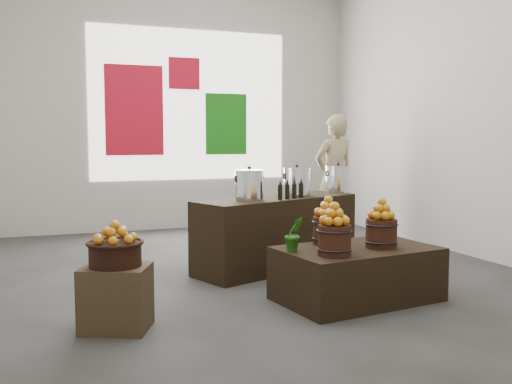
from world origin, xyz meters
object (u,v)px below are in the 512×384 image
object	(u,v)px
shopper	(334,177)
display_table	(357,274)
stock_pot_right	(338,180)
crate	(116,298)
stock_pot_left	(249,186)
wicker_basket	(115,254)
counter	(277,233)
stock_pot_center	(297,182)

from	to	relation	value
shopper	display_table	bearing A→B (deg)	57.30
stock_pot_right	crate	bearing A→B (deg)	-147.48
stock_pot_left	wicker_basket	bearing A→B (deg)	-139.20
display_table	stock_pot_left	size ratio (longest dim) A/B	4.58
display_table	shopper	xyz separation A→B (m)	(1.37, 3.00, 0.66)
counter	stock_pot_left	size ratio (longest dim) A/B	6.47
counter	stock_pot_left	xyz separation A→B (m)	(-0.38, -0.14, 0.55)
stock_pot_center	shopper	distance (m)	1.94
counter	wicker_basket	bearing A→B (deg)	-162.98
shopper	stock_pot_right	bearing A→B (deg)	55.47
crate	display_table	distance (m)	2.13
wicker_basket	shopper	size ratio (longest dim) A/B	0.22
wicker_basket	stock_pot_right	size ratio (longest dim) A/B	1.30
stock_pot_left	stock_pot_center	size ratio (longest dim) A/B	1.00
stock_pot_center	display_table	bearing A→B (deg)	-93.64
crate	stock_pot_center	world-z (taller)	stock_pot_center
wicker_basket	shopper	bearing A→B (deg)	41.16
counter	stock_pot_left	distance (m)	0.68
display_table	counter	bearing A→B (deg)	89.91
counter	stock_pot_center	xyz separation A→B (m)	(0.29, 0.11, 0.55)
wicker_basket	stock_pot_right	xyz separation A→B (m)	(2.90, 1.85, 0.37)
stock_pot_right	shopper	xyz separation A→B (m)	(0.60, 1.21, -0.05)
wicker_basket	stock_pot_right	bearing A→B (deg)	32.52
stock_pot_center	stock_pot_left	bearing A→B (deg)	-159.50
stock_pot_left	shopper	bearing A→B (deg)	41.45
wicker_basket	stock_pot_left	xyz separation A→B (m)	(1.56, 1.35, 0.37)
wicker_basket	display_table	xyz separation A→B (m)	(2.13, 0.06, -0.34)
wicker_basket	display_table	world-z (taller)	wicker_basket
crate	stock_pot_right	size ratio (longest dim) A/B	1.62
wicker_basket	display_table	size ratio (longest dim) A/B	0.28
crate	counter	world-z (taller)	counter
counter	display_table	bearing A→B (deg)	-102.72
stock_pot_left	stock_pot_right	bearing A→B (deg)	20.50
display_table	stock_pot_left	distance (m)	1.58
wicker_basket	shopper	world-z (taller)	shopper
display_table	counter	world-z (taller)	counter
crate	stock_pot_right	bearing A→B (deg)	32.52
stock_pot_left	stock_pot_right	world-z (taller)	same
counter	stock_pot_center	bearing A→B (deg)	-0.00
counter	stock_pot_center	size ratio (longest dim) A/B	6.47
crate	stock_pot_right	xyz separation A→B (m)	(2.90, 1.85, 0.71)
crate	shopper	distance (m)	4.70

